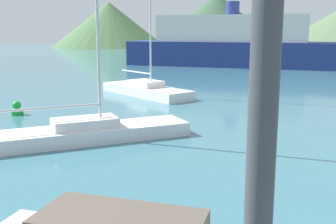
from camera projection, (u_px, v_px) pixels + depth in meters
streetlamp at (266, 44)px, 1.62m from camera, size 0.40×0.40×5.31m
sailboat_inner at (146, 89)px, 28.55m from camera, size 7.44×6.29×11.03m
sailboat_middle at (85, 131)px, 16.81m from camera, size 7.77×6.74×10.85m
ferry_distant at (232, 44)px, 51.26m from camera, size 25.67×8.44×7.70m
buoy_marker at (17, 109)px, 22.02m from camera, size 0.64×0.64×0.73m
hill_west at (109, 25)px, 107.35m from camera, size 29.14×29.14×11.25m
hill_central at (216, 21)px, 103.97m from camera, size 33.92×33.92×13.08m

